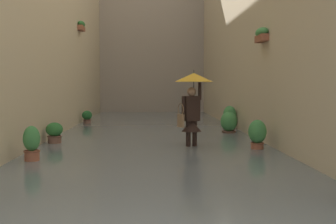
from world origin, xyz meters
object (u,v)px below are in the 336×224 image
Objects in this scene: potted_plant_far_left at (230,118)px; potted_plant_mid_right at (32,147)px; potted_plant_near_left at (257,136)px; potted_plant_far_right at (54,135)px; person_wading at (193,97)px; potted_plant_mid_left at (229,124)px; potted_plant_near_right at (87,118)px.

potted_plant_mid_right is (5.13, 5.81, -0.09)m from potted_plant_far_left.
potted_plant_near_left reaches higher than potted_plant_far_right.
person_wading is 1.84m from potted_plant_near_left.
potted_plant_far_left is 1.06m from potted_plant_mid_left.
potted_plant_far_left reaches higher than potted_plant_mid_right.
potted_plant_near_left is at bearing -164.55° from potted_plant_mid_right.
potted_plant_mid_right reaches higher than potted_plant_near_right.
person_wading is 2.08× the size of potted_plant_far_left.
person_wading reaches higher than potted_plant_far_right.
potted_plant_near_left is (-5.10, 6.93, 0.12)m from potted_plant_near_right.
potted_plant_far_left is 1.11× the size of potted_plant_mid_right.
person_wading is 2.32× the size of potted_plant_mid_right.
potted_plant_far_right is (-0.00, 5.70, 0.01)m from potted_plant_near_right.
potted_plant_far_left is (-5.27, 2.49, 0.17)m from potted_plant_near_right.
potted_plant_far_left reaches higher than potted_plant_near_right.
potted_plant_mid_right is at bearing 92.99° from potted_plant_far_right.
potted_plant_far_right is (3.58, -0.72, -1.03)m from person_wading.
potted_plant_near_right is (3.59, -6.42, -1.04)m from person_wading.
potted_plant_near_left is at bearing 161.41° from person_wading.
potted_plant_far_right is (5.04, 2.18, -0.06)m from potted_plant_mid_left.
potted_plant_near_left reaches higher than potted_plant_near_right.
potted_plant_mid_left is 0.97× the size of potted_plant_near_left.
potted_plant_far_left is at bearing -131.44° from potted_plant_mid_right.
potted_plant_far_right is 0.82× the size of potted_plant_mid_right.
potted_plant_mid_left is 5.50m from potted_plant_far_right.
potted_plant_near_left is 1.21× the size of potted_plant_far_right.
potted_plant_far_right is (5.09, -1.23, -0.10)m from potted_plant_near_left.
person_wading is 2.99× the size of potted_plant_near_right.
potted_plant_near_right is 5.70m from potted_plant_far_right.
person_wading reaches higher than potted_plant_near_right.
potted_plant_near_right is 8.30m from potted_plant_mid_right.
potted_plant_mid_left is 1.18× the size of potted_plant_far_right.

